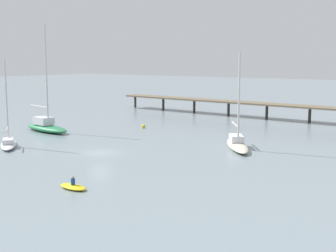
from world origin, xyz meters
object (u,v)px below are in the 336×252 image
(dinghy_yellow, at_px, (73,186))
(mooring_buoy_inner, at_px, (143,126))
(sailboat_cream, at_px, (237,143))
(pier, at_px, (304,101))
(sailboat_white, at_px, (8,142))
(sailboat_green, at_px, (46,125))

(dinghy_yellow, height_order, mooring_buoy_inner, dinghy_yellow)
(sailboat_cream, bearing_deg, pier, 92.21)
(pier, xyz_separation_m, mooring_buoy_inner, (-18.67, -21.25, -3.31))
(sailboat_white, height_order, sailboat_green, sailboat_green)
(sailboat_green, bearing_deg, sailboat_cream, 8.52)
(sailboat_white, distance_m, dinghy_yellow, 22.32)
(pier, height_order, dinghy_yellow, pier)
(sailboat_white, xyz_separation_m, sailboat_cream, (24.09, 15.37, 0.08))
(sailboat_cream, distance_m, sailboat_green, 30.11)
(dinghy_yellow, xyz_separation_m, mooring_buoy_inner, (-16.21, 30.78, 0.10))
(pier, bearing_deg, sailboat_white, -117.97)
(sailboat_cream, distance_m, mooring_buoy_inner, 20.86)
(sailboat_white, bearing_deg, sailboat_cream, 32.55)
(pier, distance_m, dinghy_yellow, 52.19)
(sailboat_cream, distance_m, dinghy_yellow, 24.34)
(dinghy_yellow, distance_m, mooring_buoy_inner, 34.79)
(pier, xyz_separation_m, dinghy_yellow, (-2.46, -52.02, -3.41))
(sailboat_cream, height_order, mooring_buoy_inner, sailboat_cream)
(sailboat_white, bearing_deg, pier, 62.03)
(sailboat_cream, bearing_deg, mooring_buoy_inner, 161.24)
(sailboat_cream, xyz_separation_m, sailboat_green, (-29.78, -4.46, 0.20))
(pier, height_order, sailboat_green, sailboat_green)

